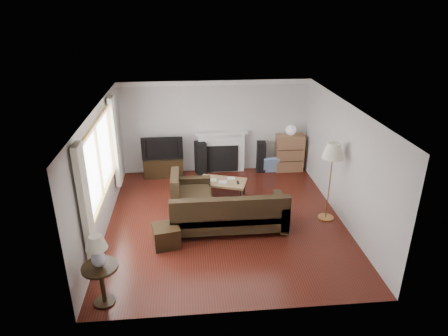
{
  "coord_description": "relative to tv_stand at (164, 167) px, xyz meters",
  "views": [
    {
      "loc": [
        -0.73,
        -7.47,
        4.46
      ],
      "look_at": [
        0.0,
        0.3,
        1.1
      ],
      "focal_mm": 32.0,
      "sensor_mm": 36.0,
      "label": 1
    }
  ],
  "objects": [
    {
      "name": "fireplace",
      "position": [
        1.57,
        0.15,
        0.32
      ],
      "size": [
        1.4,
        0.26,
        1.15
      ],
      "primitive_type": "cube",
      "color": "white",
      "rests_on": "room"
    },
    {
      "name": "window",
      "position": [
        -1.03,
        -2.69,
        1.29
      ],
      "size": [
        0.12,
        2.74,
        1.54
      ],
      "primitive_type": "cube",
      "color": "olive",
      "rests_on": "room"
    },
    {
      "name": "bookshelf",
      "position": [
        3.44,
        0.04,
        0.26
      ],
      "size": [
        0.75,
        0.36,
        1.03
      ],
      "primitive_type": "cube",
      "color": "#8B5F40",
      "rests_on": "ground"
    },
    {
      "name": "globe_lamp",
      "position": [
        3.44,
        0.04,
        0.91
      ],
      "size": [
        0.27,
        0.27,
        0.27
      ],
      "primitive_type": "sphere",
      "color": "white",
      "rests_on": "bookshelf"
    },
    {
      "name": "coffee_table",
      "position": [
        1.46,
        -1.41,
        -0.04
      ],
      "size": [
        1.24,
        0.92,
        0.43
      ],
      "primitive_type": "cube",
      "rotation": [
        0.0,
        0.0,
        -0.32
      ],
      "color": "#987449",
      "rests_on": "ground"
    },
    {
      "name": "speaker_left",
      "position": [
        1.0,
        0.05,
        0.2
      ],
      "size": [
        0.33,
        0.36,
        0.91
      ],
      "primitive_type": "cube",
      "rotation": [
        0.0,
        0.0,
        0.3
      ],
      "color": "black",
      "rests_on": "ground"
    },
    {
      "name": "floor_lamp",
      "position": [
        3.62,
        -2.62,
        0.61
      ],
      "size": [
        0.55,
        0.55,
        1.75
      ],
      "primitive_type": "cube",
      "rotation": [
        0.0,
        0.0,
        0.25
      ],
      "color": "#BC7F41",
      "rests_on": "ground"
    },
    {
      "name": "side_table",
      "position": [
        -0.73,
        -4.83,
        0.09
      ],
      "size": [
        0.56,
        0.56,
        0.69
      ],
      "primitive_type": "cube",
      "color": "black",
      "rests_on": "ground"
    },
    {
      "name": "footstool",
      "position": [
        0.19,
        -3.32,
        -0.05
      ],
      "size": [
        0.58,
        0.58,
        0.42
      ],
      "primitive_type": "cube",
      "rotation": [
        0.0,
        0.0,
        0.2
      ],
      "color": "black",
      "rests_on": "ground"
    },
    {
      "name": "curtain_near",
      "position": [
        -0.98,
        -4.21,
        1.14
      ],
      "size": [
        0.1,
        0.35,
        2.1
      ],
      "primitive_type": "cube",
      "color": "white",
      "rests_on": "room"
    },
    {
      "name": "sectional_sofa",
      "position": [
        1.45,
        -2.84,
        0.16
      ],
      "size": [
        2.56,
        1.87,
        0.83
      ],
      "primitive_type": "cube",
      "color": "black",
      "rests_on": "ground"
    },
    {
      "name": "table_lamp",
      "position": [
        -0.73,
        -4.83,
        0.7
      ],
      "size": [
        0.33,
        0.33,
        0.53
      ],
      "primitive_type": "cube",
      "color": "silver",
      "rests_on": "side_table"
    },
    {
      "name": "speaker_right",
      "position": [
        2.66,
        0.06,
        0.17
      ],
      "size": [
        0.26,
        0.3,
        0.85
      ],
      "primitive_type": "cube",
      "rotation": [
        0.0,
        0.0,
        -0.08
      ],
      "color": "black",
      "rests_on": "ground"
    },
    {
      "name": "television",
      "position": [
        0.0,
        0.0,
        0.57
      ],
      "size": [
        1.07,
        0.14,
        0.62
      ],
      "primitive_type": "imported",
      "color": "black",
      "rests_on": "tv_stand"
    },
    {
      "name": "room",
      "position": [
        1.42,
        -2.49,
        0.99
      ],
      "size": [
        5.1,
        5.6,
        2.54
      ],
      "color": "#4B1910",
      "rests_on": "ground"
    },
    {
      "name": "tv_stand",
      "position": [
        0.0,
        0.0,
        0.0
      ],
      "size": [
        1.03,
        0.47,
        0.52
      ],
      "primitive_type": "cube",
      "color": "black",
      "rests_on": "ground"
    },
    {
      "name": "curtain_far",
      "position": [
        -0.98,
        -1.17,
        1.14
      ],
      "size": [
        0.1,
        0.35,
        2.1
      ],
      "primitive_type": "cube",
      "color": "white",
      "rests_on": "room"
    }
  ]
}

